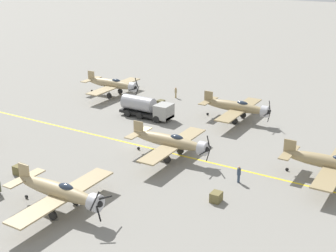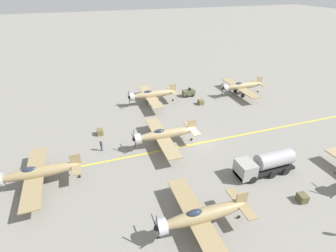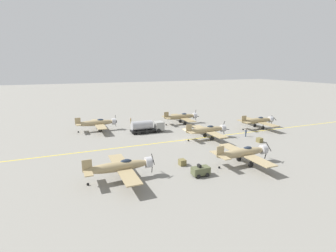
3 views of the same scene
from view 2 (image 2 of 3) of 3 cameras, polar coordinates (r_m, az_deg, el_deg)
ground_plane at (r=40.79m, az=6.16°, el=-3.86°), size 400.00×400.00×0.00m
taxiway_stripe at (r=40.79m, az=6.16°, el=-3.86°), size 0.30×160.00×0.01m
airplane_far_center at (r=35.45m, az=-26.61°, el=-9.09°), size 12.00×9.98×3.65m
airplane_mid_left at (r=27.27m, az=7.18°, el=-18.83°), size 12.00×9.98×3.68m
airplane_mid_right at (r=52.93m, az=-3.59°, el=6.85°), size 12.00×9.98×3.65m
airplane_near_right at (r=59.36m, az=15.68°, el=8.35°), size 12.00×9.98×3.65m
airplane_mid_center at (r=39.05m, az=-0.90°, el=-1.83°), size 12.00×9.98×3.68m
fuel_tanker at (r=36.21m, az=20.36°, el=-7.71°), size 2.68×8.00×2.98m
tow_tractor at (r=57.21m, az=4.51°, el=7.26°), size 1.57×2.60×1.79m
ground_crew_inspecting at (r=39.71m, az=-14.32°, el=-4.02°), size 0.40×0.40×1.81m
supply_crate_by_tanker at (r=44.09m, az=-14.60°, el=-1.25°), size 1.16×0.98×0.95m
supply_crate_mid_lane at (r=34.52m, az=27.19°, el=-13.74°), size 1.21×1.04×0.94m
supply_crate_outboard at (r=53.59m, az=7.14°, el=5.19°), size 1.18×0.99×0.98m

